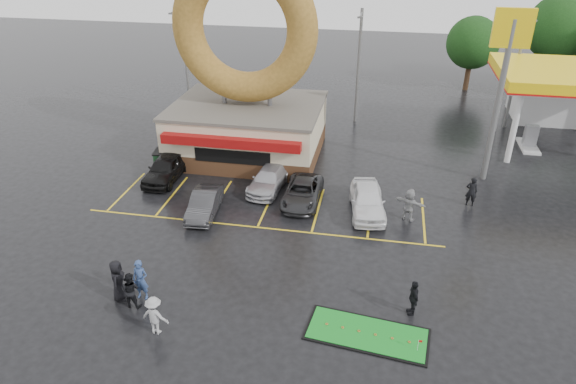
% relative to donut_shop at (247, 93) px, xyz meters
% --- Properties ---
extents(ground, '(120.00, 120.00, 0.00)m').
position_rel_donut_shop_xyz_m(ground, '(3.00, -12.97, -4.46)').
color(ground, black).
rests_on(ground, ground).
extents(donut_shop, '(10.20, 8.70, 13.50)m').
position_rel_donut_shop_xyz_m(donut_shop, '(0.00, 0.00, 0.00)').
color(donut_shop, '#472B19').
rests_on(donut_shop, ground).
extents(gas_station, '(12.30, 13.65, 5.90)m').
position_rel_donut_shop_xyz_m(gas_station, '(23.00, 7.97, -0.77)').
color(gas_station, silver).
rests_on(gas_station, ground).
extents(shell_sign, '(2.20, 0.36, 10.60)m').
position_rel_donut_shop_xyz_m(shell_sign, '(16.00, -0.97, 2.91)').
color(shell_sign, slate).
rests_on(shell_sign, ground).
extents(streetlight_left, '(0.40, 2.21, 9.00)m').
position_rel_donut_shop_xyz_m(streetlight_left, '(-7.00, 6.95, 0.32)').
color(streetlight_left, slate).
rests_on(streetlight_left, ground).
extents(streetlight_mid, '(0.40, 2.21, 9.00)m').
position_rel_donut_shop_xyz_m(streetlight_mid, '(7.00, 7.95, 0.32)').
color(streetlight_mid, slate).
rests_on(streetlight_mid, ground).
extents(streetlight_right, '(0.40, 2.21, 9.00)m').
position_rel_donut_shop_xyz_m(streetlight_right, '(19.00, 8.95, 0.32)').
color(streetlight_right, slate).
rests_on(streetlight_right, ground).
extents(tree_far_c, '(6.30, 6.30, 9.00)m').
position_rel_donut_shop_xyz_m(tree_far_c, '(25.00, 21.03, 1.37)').
color(tree_far_c, '#332114').
rests_on(tree_far_c, ground).
extents(tree_far_d, '(4.90, 4.90, 7.00)m').
position_rel_donut_shop_xyz_m(tree_far_d, '(17.00, 19.03, 0.07)').
color(tree_far_d, '#332114').
rests_on(tree_far_d, ground).
extents(car_black, '(1.94, 4.66, 1.58)m').
position_rel_donut_shop_xyz_m(car_black, '(-4.17, -4.97, -3.68)').
color(car_black, black).
rests_on(car_black, ground).
extents(car_dgrey, '(1.76, 4.13, 1.32)m').
position_rel_donut_shop_xyz_m(car_dgrey, '(-0.31, -8.68, -3.80)').
color(car_dgrey, '#2C2C2E').
rests_on(car_dgrey, ground).
extents(car_silver, '(2.32, 4.67, 1.30)m').
position_rel_donut_shop_xyz_m(car_silver, '(2.62, -4.97, -3.81)').
color(car_silver, '#B0AFB5').
rests_on(car_silver, ground).
extents(car_grey, '(2.11, 4.55, 1.26)m').
position_rel_donut_shop_xyz_m(car_grey, '(4.94, -6.25, -3.83)').
color(car_grey, '#2A2A2C').
rests_on(car_grey, ground).
extents(car_white, '(2.50, 4.86, 1.58)m').
position_rel_donut_shop_xyz_m(car_white, '(8.79, -6.77, -3.67)').
color(car_white, white).
rests_on(car_white, ground).
extents(person_blue, '(0.72, 0.48, 1.95)m').
position_rel_donut_shop_xyz_m(person_blue, '(-0.61, -16.24, -3.49)').
color(person_blue, navy).
rests_on(person_blue, ground).
extents(person_blackjkt, '(0.84, 0.65, 1.71)m').
position_rel_donut_shop_xyz_m(person_blackjkt, '(-0.82, -16.84, -3.61)').
color(person_blackjkt, black).
rests_on(person_blackjkt, ground).
extents(person_hoodie, '(1.20, 0.77, 1.76)m').
position_rel_donut_shop_xyz_m(person_hoodie, '(0.90, -18.18, -3.59)').
color(person_hoodie, '#98989B').
rests_on(person_hoodie, ground).
extents(person_bystander, '(0.80, 1.07, 1.98)m').
position_rel_donut_shop_xyz_m(person_bystander, '(-1.56, -16.48, -3.48)').
color(person_bystander, black).
rests_on(person_bystander, ground).
extents(person_cameraman, '(0.59, 1.04, 1.68)m').
position_rel_donut_shop_xyz_m(person_cameraman, '(11.17, -15.02, -3.63)').
color(person_cameraman, black).
rests_on(person_cameraman, ground).
extents(person_walker_near, '(1.83, 1.23, 1.89)m').
position_rel_donut_shop_xyz_m(person_walker_near, '(11.11, -7.13, -3.52)').
color(person_walker_near, gray).
rests_on(person_walker_near, ground).
extents(person_walker_far, '(0.69, 0.47, 1.83)m').
position_rel_donut_shop_xyz_m(person_walker_far, '(14.70, -4.80, -3.55)').
color(person_walker_far, black).
rests_on(person_walker_far, ground).
extents(dumpster, '(1.97, 1.47, 1.30)m').
position_rel_donut_shop_xyz_m(dumpster, '(-4.50, -3.62, -3.81)').
color(dumpster, '#173D1F').
rests_on(dumpster, ground).
extents(putting_green, '(5.19, 2.72, 0.62)m').
position_rel_donut_shop_xyz_m(putting_green, '(9.37, -16.69, -4.42)').
color(putting_green, black).
rests_on(putting_green, ground).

